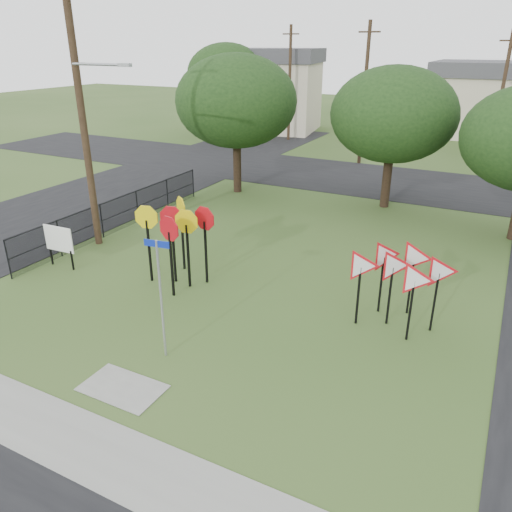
{
  "coord_description": "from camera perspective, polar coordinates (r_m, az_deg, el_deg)",
  "views": [
    {
      "loc": [
        7.39,
        -9.64,
        7.73
      ],
      "look_at": [
        0.85,
        3.0,
        1.6
      ],
      "focal_mm": 35.0,
      "sensor_mm": 36.0,
      "label": 1
    }
  ],
  "objects": [
    {
      "name": "sidewalk",
      "position": [
        11.99,
        -20.96,
        -18.64
      ],
      "size": [
        30.0,
        1.6,
        0.02
      ],
      "primitive_type": "cube",
      "color": "gray",
      "rests_on": "ground"
    },
    {
      "name": "house_mid",
      "position": [
        49.97,
        24.34,
        16.08
      ],
      "size": [
        8.4,
        8.4,
        6.2
      ],
      "color": "beige",
      "rests_on": "ground"
    },
    {
      "name": "street_name_sign",
      "position": [
        12.89,
        -10.84,
        -4.15
      ],
      "size": [
        0.68,
        0.12,
        3.31
      ],
      "color": "#9FA2A7",
      "rests_on": "ground"
    },
    {
      "name": "far_pole_a",
      "position": [
        35.07,
        12.29,
        17.67
      ],
      "size": [
        1.4,
        0.24,
        9.0
      ],
      "color": "#3C2B1B",
      "rests_on": "ground"
    },
    {
      "name": "tree_far_left",
      "position": [
        46.1,
        -3.4,
        20.07
      ],
      "size": [
        6.8,
        6.8,
        7.73
      ],
      "color": "black",
      "rests_on": "ground"
    },
    {
      "name": "stop_sign_cluster",
      "position": [
        16.86,
        -9.01,
        3.25
      ],
      "size": [
        2.63,
        2.26,
        2.78
      ],
      "color": "black",
      "rests_on": "ground"
    },
    {
      "name": "utility_pole_main",
      "position": [
        20.5,
        -19.15,
        15.02
      ],
      "size": [
        3.55,
        0.33,
        10.0
      ],
      "color": "#3C2B1B",
      "rests_on": "ground"
    },
    {
      "name": "info_board",
      "position": [
        19.56,
        -21.62,
        1.67
      ],
      "size": [
        1.28,
        0.1,
        1.6
      ],
      "color": "black",
      "rests_on": "ground"
    },
    {
      "name": "planting_strip",
      "position": [
        11.5,
        -25.6,
        -21.73
      ],
      "size": [
        30.0,
        0.8,
        0.02
      ],
      "primitive_type": "cube",
      "color": "#2F4B1C",
      "rests_on": "ground"
    },
    {
      "name": "house_left",
      "position": [
        48.78,
        1.3,
        18.49
      ],
      "size": [
        10.58,
        8.88,
        7.2
      ],
      "color": "beige",
      "rests_on": "ground"
    },
    {
      "name": "street_far",
      "position": [
        31.51,
        13.08,
        8.51
      ],
      "size": [
        60.0,
        8.0,
        0.02
      ],
      "primitive_type": "cube",
      "color": "black",
      "rests_on": "ground"
    },
    {
      "name": "curb_pad",
      "position": [
        12.91,
        -15.0,
        -14.36
      ],
      "size": [
        2.0,
        1.2,
        0.02
      ],
      "primitive_type": "cube",
      "color": "gray",
      "rests_on": "ground"
    },
    {
      "name": "yield_sign_cluster",
      "position": [
        14.77,
        16.16,
        -1.44
      ],
      "size": [
        3.02,
        1.72,
        2.42
      ],
      "color": "black",
      "rests_on": "ground"
    },
    {
      "name": "far_pole_b",
      "position": [
        37.82,
        26.2,
        15.91
      ],
      "size": [
        1.4,
        0.24,
        8.5
      ],
      "color": "#3C2B1B",
      "rests_on": "ground"
    },
    {
      "name": "tree_near_mid",
      "position": [
        25.43,
        15.44,
        15.29
      ],
      "size": [
        6.0,
        6.0,
        6.8
      ],
      "color": "black",
      "rests_on": "ground"
    },
    {
      "name": "tree_near_left",
      "position": [
        27.32,
        -2.27,
        17.24
      ],
      "size": [
        6.4,
        6.4,
        7.27
      ],
      "color": "black",
      "rests_on": "ground"
    },
    {
      "name": "street_left",
      "position": [
        28.66,
        -16.74,
        6.67
      ],
      "size": [
        8.0,
        50.0,
        0.02
      ],
      "primitive_type": "cube",
      "color": "black",
      "rests_on": "ground"
    },
    {
      "name": "fence_run",
      "position": [
        22.93,
        -15.27,
        4.82
      ],
      "size": [
        0.05,
        11.55,
        1.5
      ],
      "color": "black",
      "rests_on": "ground"
    },
    {
      "name": "far_pole_c",
      "position": [
        43.4,
        3.86,
        19.11
      ],
      "size": [
        1.4,
        0.24,
        9.0
      ],
      "color": "#3C2B1B",
      "rests_on": "ground"
    },
    {
      "name": "ground",
      "position": [
        14.4,
        -8.65,
        -9.47
      ],
      "size": [
        140.0,
        140.0,
        0.0
      ],
      "primitive_type": "plane",
      "color": "#2F4B1C"
    }
  ]
}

